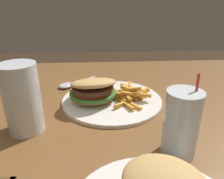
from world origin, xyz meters
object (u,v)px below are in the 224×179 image
at_px(juice_glass, 181,126).
at_px(spoon, 68,85).
at_px(meal_plate_near, 104,94).
at_px(beer_glass, 22,100).

height_order(juice_glass, spoon, juice_glass).
bearing_deg(juice_glass, meal_plate_near, -58.35).
bearing_deg(spoon, meal_plate_near, 88.07).
bearing_deg(beer_glass, meal_plate_near, -145.00).
distance_m(juice_glass, spoon, 0.46).
relative_size(meal_plate_near, spoon, 2.15).
xyz_separation_m(beer_glass, spoon, (-0.06, -0.27, -0.07)).
bearing_deg(beer_glass, juice_glass, 162.67).
distance_m(meal_plate_near, beer_glass, 0.24).
relative_size(beer_glass, juice_glass, 0.97).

